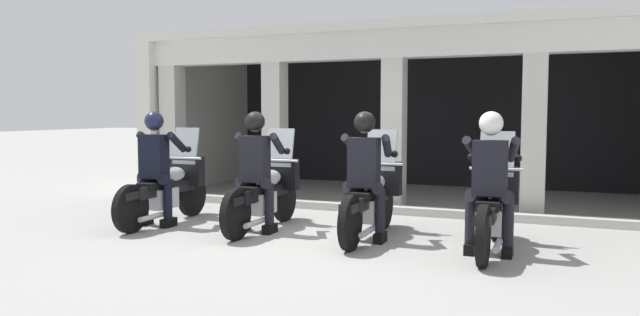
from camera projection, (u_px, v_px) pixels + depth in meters
ground_plane at (378, 202)px, 10.50m from camera, size 80.00×80.00×0.00m
station_building at (421, 94)px, 11.48m from camera, size 9.71×4.04×3.04m
kerb_strip at (385, 209)px, 9.32m from camera, size 9.21×0.24×0.12m
motorcycle_far_left at (169, 188)px, 8.50m from camera, size 0.62×2.04×1.35m
police_officer_far_left at (155, 159)px, 8.20m from camera, size 0.63×0.61×1.58m
motorcycle_center_left at (266, 192)px, 8.07m from camera, size 0.62×2.04×1.35m
police_officer_center_left at (256, 161)px, 7.77m from camera, size 0.63×0.61×1.58m
motorcycle_center_right at (372, 198)px, 7.51m from camera, size 0.62×2.04×1.35m
police_officer_center_right at (365, 165)px, 7.22m from camera, size 0.63×0.61×1.58m
motorcycle_far_right at (492, 207)px, 6.79m from camera, size 0.62×2.04×1.35m
police_officer_far_right at (490, 171)px, 6.50m from camera, size 0.63×0.61×1.58m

